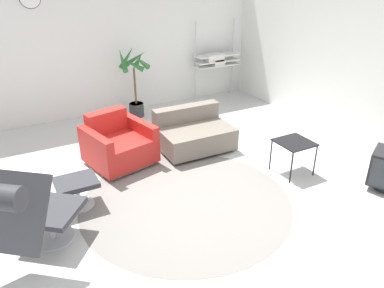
{
  "coord_description": "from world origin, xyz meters",
  "views": [
    {
      "loc": [
        -1.86,
        -3.72,
        2.64
      ],
      "look_at": [
        0.21,
        0.13,
        0.55
      ],
      "focal_mm": 35.0,
      "sensor_mm": 36.0,
      "label": 1
    }
  ],
  "objects_px": {
    "armchair_red": "(118,146)",
    "shelf_unit": "(216,60)",
    "ottoman": "(77,187)",
    "couch_low": "(194,134)",
    "potted_plant": "(134,83)",
    "side_table": "(294,145)",
    "lounge_chair": "(21,208)"
  },
  "relations": [
    {
      "from": "armchair_red",
      "to": "potted_plant",
      "type": "relative_size",
      "value": 0.77
    },
    {
      "from": "ottoman",
      "to": "potted_plant",
      "type": "relative_size",
      "value": 0.37
    },
    {
      "from": "side_table",
      "to": "shelf_unit",
      "type": "relative_size",
      "value": 0.29
    },
    {
      "from": "armchair_red",
      "to": "shelf_unit",
      "type": "bearing_deg",
      "value": -159.45
    },
    {
      "from": "ottoman",
      "to": "side_table",
      "type": "distance_m",
      "value": 2.89
    },
    {
      "from": "lounge_chair",
      "to": "potted_plant",
      "type": "distance_m",
      "value": 4.01
    },
    {
      "from": "armchair_red",
      "to": "shelf_unit",
      "type": "relative_size",
      "value": 0.62
    },
    {
      "from": "armchair_red",
      "to": "side_table",
      "type": "distance_m",
      "value": 2.48
    },
    {
      "from": "ottoman",
      "to": "couch_low",
      "type": "height_order",
      "value": "couch_low"
    },
    {
      "from": "couch_low",
      "to": "shelf_unit",
      "type": "distance_m",
      "value": 2.63
    },
    {
      "from": "lounge_chair",
      "to": "couch_low",
      "type": "xyz_separation_m",
      "value": [
        2.61,
        1.51,
        -0.41
      ]
    },
    {
      "from": "lounge_chair",
      "to": "couch_low",
      "type": "bearing_deg",
      "value": 68.99
    },
    {
      "from": "ottoman",
      "to": "potted_plant",
      "type": "distance_m",
      "value": 3.04
    },
    {
      "from": "ottoman",
      "to": "couch_low",
      "type": "bearing_deg",
      "value": 20.34
    },
    {
      "from": "couch_low",
      "to": "side_table",
      "type": "distance_m",
      "value": 1.59
    },
    {
      "from": "side_table",
      "to": "potted_plant",
      "type": "relative_size",
      "value": 0.36
    },
    {
      "from": "couch_low",
      "to": "side_table",
      "type": "xyz_separation_m",
      "value": [
        0.84,
        -1.33,
        0.19
      ]
    },
    {
      "from": "couch_low",
      "to": "side_table",
      "type": "bearing_deg",
      "value": 123.34
    },
    {
      "from": "ottoman",
      "to": "side_table",
      "type": "bearing_deg",
      "value": -11.94
    },
    {
      "from": "couch_low",
      "to": "side_table",
      "type": "relative_size",
      "value": 2.35
    },
    {
      "from": "side_table",
      "to": "potted_plant",
      "type": "bearing_deg",
      "value": 110.24
    },
    {
      "from": "side_table",
      "to": "shelf_unit",
      "type": "bearing_deg",
      "value": 76.79
    },
    {
      "from": "lounge_chair",
      "to": "side_table",
      "type": "height_order",
      "value": "lounge_chair"
    },
    {
      "from": "potted_plant",
      "to": "shelf_unit",
      "type": "bearing_deg",
      "value": 6.55
    },
    {
      "from": "lounge_chair",
      "to": "armchair_red",
      "type": "distance_m",
      "value": 2.16
    },
    {
      "from": "potted_plant",
      "to": "couch_low",
      "type": "bearing_deg",
      "value": -80.38
    },
    {
      "from": "ottoman",
      "to": "potted_plant",
      "type": "height_order",
      "value": "potted_plant"
    },
    {
      "from": "lounge_chair",
      "to": "ottoman",
      "type": "relative_size",
      "value": 2.48
    },
    {
      "from": "ottoman",
      "to": "armchair_red",
      "type": "xyz_separation_m",
      "value": [
        0.78,
        0.81,
        0.02
      ]
    },
    {
      "from": "couch_low",
      "to": "shelf_unit",
      "type": "height_order",
      "value": "shelf_unit"
    },
    {
      "from": "ottoman",
      "to": "armchair_red",
      "type": "relative_size",
      "value": 0.47
    },
    {
      "from": "couch_low",
      "to": "shelf_unit",
      "type": "xyz_separation_m",
      "value": [
        1.62,
        1.98,
        0.6
      ]
    }
  ]
}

